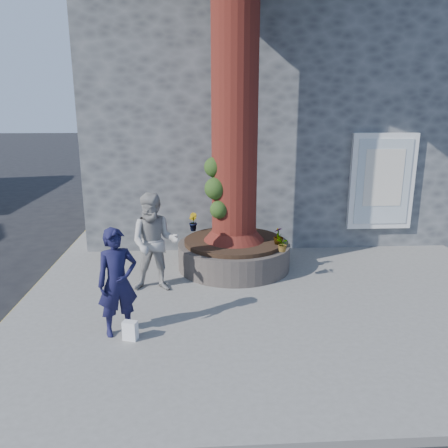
{
  "coord_description": "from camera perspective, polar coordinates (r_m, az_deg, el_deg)",
  "views": [
    {
      "loc": [
        0.08,
        -6.56,
        3.3
      ],
      "look_at": [
        0.55,
        1.24,
        1.25
      ],
      "focal_mm": 35.0,
      "sensor_mm": 36.0,
      "label": 1
    }
  ],
  "objects": [
    {
      "name": "ground",
      "position": [
        7.34,
        -3.78,
        -12.04
      ],
      "size": [
        120.0,
        120.0,
        0.0
      ],
      "primitive_type": "plane",
      "color": "black",
      "rests_on": "ground"
    },
    {
      "name": "pavement",
      "position": [
        8.34,
        6.71,
        -8.25
      ],
      "size": [
        9.0,
        8.0,
        0.12
      ],
      "primitive_type": "cube",
      "color": "slate",
      "rests_on": "ground"
    },
    {
      "name": "yellow_line",
      "position": [
        8.82,
        -24.22,
        -8.62
      ],
      "size": [
        0.1,
        30.0,
        0.01
      ],
      "primitive_type": "cube",
      "color": "yellow",
      "rests_on": "ground"
    },
    {
      "name": "stone_shop",
      "position": [
        13.97,
        6.76,
        14.02
      ],
      "size": [
        10.3,
        8.3,
        6.3
      ],
      "color": "#484A4D",
      "rests_on": "ground"
    },
    {
      "name": "planter",
      "position": [
        9.06,
        1.31,
        -3.89
      ],
      "size": [
        2.3,
        2.3,
        0.6
      ],
      "color": "black",
      "rests_on": "pavement"
    },
    {
      "name": "man",
      "position": [
        6.46,
        -13.74,
        -7.39
      ],
      "size": [
        0.69,
        0.58,
        1.59
      ],
      "primitive_type": "imported",
      "rotation": [
        0.0,
        0.0,
        0.41
      ],
      "color": "#131335",
      "rests_on": "pavement"
    },
    {
      "name": "woman",
      "position": [
        7.84,
        -9.07,
        -2.43
      ],
      "size": [
        0.91,
        0.73,
        1.79
      ],
      "primitive_type": "imported",
      "rotation": [
        0.0,
        0.0,
        -0.06
      ],
      "color": "#9D9A96",
      "rests_on": "pavement"
    },
    {
      "name": "shopping_bag",
      "position": [
        6.52,
        -12.15,
        -13.45
      ],
      "size": [
        0.23,
        0.17,
        0.28
      ],
      "primitive_type": "cube",
      "rotation": [
        0.0,
        0.0,
        -0.3
      ],
      "color": "white",
      "rests_on": "pavement"
    },
    {
      "name": "plant_a",
      "position": [
        9.53,
        0.62,
        0.26
      ],
      "size": [
        0.26,
        0.24,
        0.41
      ],
      "primitive_type": "imported",
      "rotation": [
        0.0,
        0.0,
        0.54
      ],
      "color": "gray",
      "rests_on": "planter"
    },
    {
      "name": "plant_b",
      "position": [
        9.59,
        -4.1,
        0.28
      ],
      "size": [
        0.28,
        0.29,
        0.39
      ],
      "primitive_type": "imported",
      "rotation": [
        0.0,
        0.0,
        2.01
      ],
      "color": "gray",
      "rests_on": "planter"
    },
    {
      "name": "plant_c",
      "position": [
        8.67,
        7.13,
        -1.52
      ],
      "size": [
        0.27,
        0.27,
        0.35
      ],
      "primitive_type": "imported",
      "rotation": [
        0.0,
        0.0,
        3.82
      ],
      "color": "gray",
      "rests_on": "planter"
    },
    {
      "name": "plant_d",
      "position": [
        8.23,
        7.72,
        -2.65
      ],
      "size": [
        0.3,
        0.32,
        0.29
      ],
      "primitive_type": "imported",
      "rotation": [
        0.0,
        0.0,
        5.06
      ],
      "color": "gray",
      "rests_on": "planter"
    }
  ]
}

